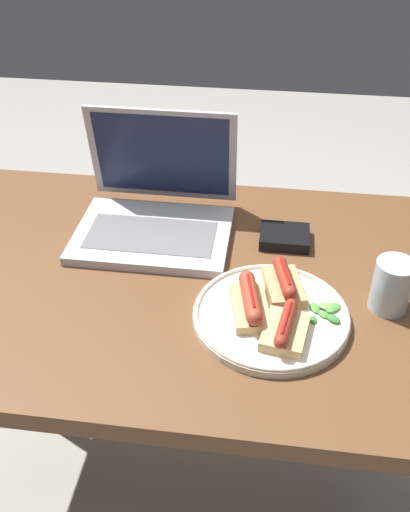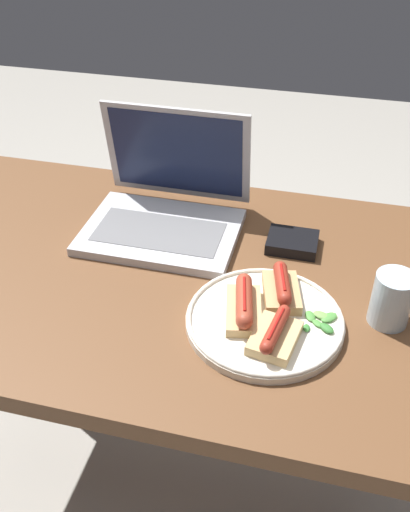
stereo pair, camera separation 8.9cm
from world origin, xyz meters
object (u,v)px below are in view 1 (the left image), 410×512
(laptop, at_px, (156,211))
(plate, at_px, (271,315))
(external_drive, at_px, (284,237))
(drinking_glass, at_px, (392,286))

(laptop, xyz_separation_m, plate, (0.24, -0.24, -0.03))
(laptop, distance_m, external_drive, 0.26)
(plate, relative_size, external_drive, 2.68)
(laptop, height_order, external_drive, laptop)
(drinking_glass, relative_size, external_drive, 0.96)
(laptop, distance_m, drinking_glass, 0.48)
(drinking_glass, bearing_deg, external_drive, 136.45)
(drinking_glass, bearing_deg, laptop, 157.58)
(plate, bearing_deg, external_drive, 85.86)
(drinking_glass, xyz_separation_m, external_drive, (-0.18, 0.17, -0.04))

